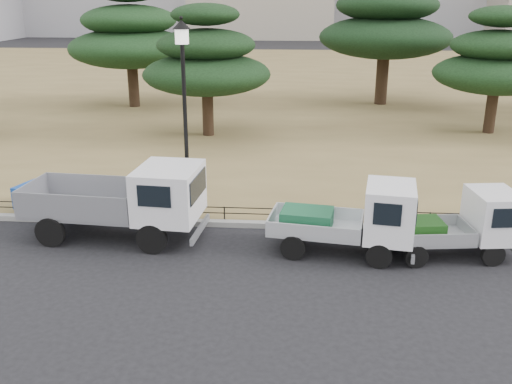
# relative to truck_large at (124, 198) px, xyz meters

# --- Properties ---
(ground) EXTENTS (220.00, 220.00, 0.00)m
(ground) POSITION_rel_truck_large_xyz_m (3.63, -1.56, -1.18)
(ground) COLOR black
(lawn) EXTENTS (120.00, 56.00, 0.15)m
(lawn) POSITION_rel_truck_large_xyz_m (3.63, 29.04, -1.11)
(lawn) COLOR olive
(lawn) RESTS_ON ground
(curb) EXTENTS (120.00, 0.25, 0.16)m
(curb) POSITION_rel_truck_large_xyz_m (3.63, 1.04, -1.10)
(curb) COLOR gray
(curb) RESTS_ON ground
(truck_large) EXTENTS (5.01, 2.32, 2.13)m
(truck_large) POSITION_rel_truck_large_xyz_m (0.00, 0.00, 0.00)
(truck_large) COLOR black
(truck_large) RESTS_ON ground
(truck_kei_front) EXTENTS (3.89, 2.09, 1.96)m
(truck_kei_front) POSITION_rel_truck_large_xyz_m (6.24, -0.57, -0.21)
(truck_kei_front) COLOR black
(truck_kei_front) RESTS_ON ground
(truck_kei_rear) EXTENTS (3.48, 1.81, 1.75)m
(truck_kei_rear) POSITION_rel_truck_large_xyz_m (9.00, -0.49, -0.31)
(truck_kei_rear) COLOR black
(truck_kei_rear) RESTS_ON ground
(street_lamp) EXTENTS (0.51, 0.51, 5.71)m
(street_lamp) POSITION_rel_truck_large_xyz_m (1.53, 1.34, 2.83)
(street_lamp) COLOR black
(street_lamp) RESTS_ON lawn
(pipe_fence) EXTENTS (38.00, 0.04, 0.40)m
(pipe_fence) POSITION_rel_truck_large_xyz_m (3.63, 1.19, -0.74)
(pipe_fence) COLOR black
(pipe_fence) RESTS_ON lawn
(tarp_pile) EXTENTS (1.74, 1.48, 0.99)m
(tarp_pile) POSITION_rel_truck_large_xyz_m (-3.18, 1.82, -0.64)
(tarp_pile) COLOR #164AAF
(tarp_pile) RESTS_ON lawn
(pine_west_near) EXTENTS (7.15, 7.15, 7.15)m
(pine_west_near) POSITION_rel_truck_large_xyz_m (-5.08, 18.92, 3.09)
(pine_west_near) COLOR black
(pine_west_near) RESTS_ON lawn
(pine_center_left) EXTENTS (5.92, 5.92, 6.02)m
(pine_center_left) POSITION_rel_truck_large_xyz_m (0.48, 11.93, 2.44)
(pine_center_left) COLOR black
(pine_center_left) RESTS_ON lawn
(pine_center_right) EXTENTS (7.78, 7.78, 8.25)m
(pine_center_right) POSITION_rel_truck_large_xyz_m (9.76, 20.88, 3.75)
(pine_center_right) COLOR black
(pine_center_right) RESTS_ON lawn
(pine_east_near) EXTENTS (5.85, 5.85, 5.91)m
(pine_east_near) POSITION_rel_truck_large_xyz_m (14.00, 13.44, 2.38)
(pine_east_near) COLOR black
(pine_east_near) RESTS_ON lawn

